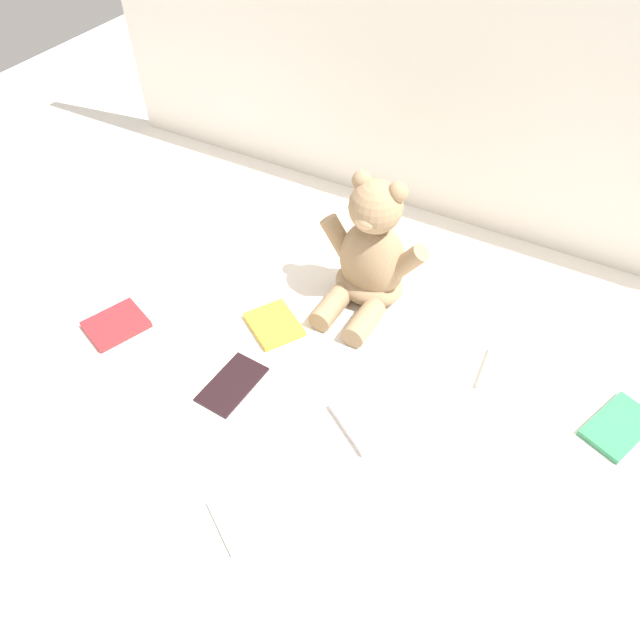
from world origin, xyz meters
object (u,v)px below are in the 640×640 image
Objects in this scene: book_case_5 at (116,325)px; book_case_0 at (274,324)px; book_case_1 at (619,426)px; book_case_3 at (501,373)px; book_case_4 at (232,383)px; teddy_bear at (370,258)px; book_case_6 at (364,421)px; book_case_2 at (241,516)px.

book_case_0 is at bearing -129.87° from book_case_5.
book_case_3 is (-0.22, 0.02, 0.00)m from book_case_1.
book_case_0 is 0.17m from book_case_4.
book_case_1 is 0.22m from book_case_3.
book_case_6 is at bearing -64.11° from teddy_bear.
book_case_4 is (-0.66, -0.25, -0.00)m from book_case_1.
teddy_bear is at bearing -16.36° from book_case_3.
book_case_1 is at bearing -7.99° from teddy_bear.
book_case_2 and book_case_4 have the same top height.
book_case_1 reaches higher than book_case_2.
book_case_1 is 1.18× the size of book_case_6.
book_case_5 is at bearing -139.75° from teddy_bear.
book_case_1 is 1.26× the size of book_case_3.
book_case_6 reaches higher than book_case_2.
book_case_3 is 0.93× the size of book_case_6.
book_case_4 is at bearing 69.29° from book_case_2.
book_case_6 reaches higher than book_case_5.
book_case_4 is at bearing -107.84° from teddy_bear.
book_case_2 is at bearing -48.71° from book_case_4.
book_case_4 is (0.01, -0.17, -0.00)m from book_case_0.
book_case_5 is 0.56m from book_case_6.
book_case_2 is 0.51m from book_case_5.
book_case_0 is 0.68m from book_case_1.
teddy_bear is at bearing -4.15° from book_case_0.
book_case_5 reaches higher than book_case_3.
book_case_4 is (-0.44, -0.27, -0.00)m from book_case_3.
book_case_0 is 0.81× the size of book_case_4.
book_case_1 is (0.67, 0.09, -0.00)m from book_case_0.
teddy_bear is 2.52× the size of book_case_5.
teddy_bear is 2.51× the size of book_case_6.
book_case_6 reaches higher than book_case_4.
book_case_1 is 1.01× the size of book_case_4.
book_case_1 is at bearing -50.49° from book_case_0.
book_case_2 is at bearing 65.06° from book_case_1.
book_case_0 is 0.30m from book_case_6.
teddy_bear reaches higher than book_case_3.
book_case_1 reaches higher than book_case_4.
book_case_4 is at bearing -48.31° from book_case_6.
teddy_bear reaches higher than book_case_6.
book_case_5 is at bearing 36.41° from book_case_1.
teddy_bear is at bearing 35.91° from book_case_2.
book_case_0 is at bearing -124.84° from teddy_bear.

